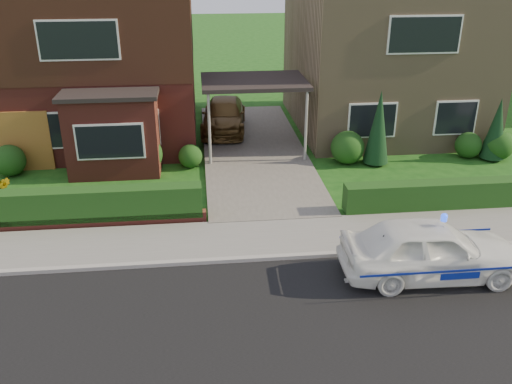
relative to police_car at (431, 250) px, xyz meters
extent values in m
plane|color=#174913|center=(-3.18, -1.94, -0.71)|extent=(120.00, 120.00, 0.00)
cube|color=black|center=(-3.18, -1.94, -0.71)|extent=(60.00, 6.00, 0.02)
cube|color=#9E9993|center=(-3.18, 1.11, -0.65)|extent=(60.00, 0.16, 0.12)
cube|color=slate|center=(-3.18, 2.16, -0.66)|extent=(60.00, 2.00, 0.10)
cube|color=#666059|center=(-3.18, 9.06, -0.65)|extent=(3.80, 12.00, 0.12)
cube|color=maroon|center=(-8.98, 12.06, 2.19)|extent=(7.20, 8.00, 5.80)
cube|color=white|center=(-10.56, 8.04, 0.69)|extent=(1.80, 0.08, 1.30)
cube|color=white|center=(-7.40, 8.04, 0.69)|extent=(1.60, 0.08, 1.30)
cube|color=white|center=(-8.98, 8.04, 3.69)|extent=(2.60, 0.08, 1.30)
cube|color=black|center=(-8.98, 12.06, 3.64)|extent=(7.26, 8.06, 2.90)
cube|color=maroon|center=(-8.12, 7.36, 0.64)|extent=(3.00, 1.40, 2.70)
cube|color=black|center=(-8.12, 7.36, 2.06)|extent=(3.20, 1.60, 0.14)
cube|color=#8F7857|center=(2.62, 12.06, 2.19)|extent=(7.20, 8.00, 5.80)
cube|color=white|center=(1.04, 8.04, 0.69)|extent=(1.80, 0.08, 1.30)
cube|color=white|center=(4.20, 8.04, 0.69)|extent=(1.60, 0.08, 1.30)
cube|color=white|center=(2.62, 8.04, 3.69)|extent=(2.60, 0.08, 1.30)
cube|color=black|center=(-3.18, 9.06, 1.99)|extent=(3.80, 3.00, 0.14)
cylinder|color=gray|center=(-4.88, 7.66, 0.64)|extent=(0.10, 0.10, 2.70)
cylinder|color=gray|center=(-1.48, 7.66, 0.64)|extent=(0.10, 0.10, 2.70)
cube|color=brown|center=(-11.43, 8.02, 0.34)|extent=(2.20, 0.10, 2.10)
cube|color=maroon|center=(-8.98, 3.36, -0.53)|extent=(7.70, 0.25, 0.36)
cube|color=#193A12|center=(-8.98, 3.51, -0.71)|extent=(7.50, 0.55, 0.90)
cube|color=#193A12|center=(2.62, 3.41, -0.71)|extent=(7.50, 0.55, 0.80)
sphere|color=#193A12|center=(-11.68, 7.56, -0.17)|extent=(1.08, 1.08, 1.08)
sphere|color=#193A12|center=(-7.18, 7.36, -0.05)|extent=(1.32, 1.32, 1.32)
sphere|color=#193A12|center=(-5.58, 7.66, -0.29)|extent=(0.84, 0.84, 0.84)
sphere|color=#193A12|center=(0.02, 7.46, -0.11)|extent=(1.20, 1.20, 1.20)
sphere|color=#193A12|center=(4.62, 7.56, -0.23)|extent=(0.96, 0.96, 0.96)
sphere|color=#193A12|center=(5.62, 7.26, -0.17)|extent=(1.08, 1.08, 1.08)
cone|color=black|center=(1.02, 7.26, 0.59)|extent=(0.90, 0.90, 2.60)
cone|color=black|center=(5.42, 7.26, 0.39)|extent=(0.90, 0.90, 2.20)
imported|color=white|center=(0.00, 0.00, 0.00)|extent=(1.83, 4.24, 1.43)
sphere|color=#193FF2|center=(0.21, 0.00, 0.79)|extent=(0.17, 0.17, 0.17)
cube|color=navy|center=(0.00, -0.85, -0.06)|extent=(3.85, 0.02, 0.05)
cube|color=navy|center=(0.00, 0.85, -0.06)|extent=(3.85, 0.01, 0.05)
ellipsoid|color=black|center=(-1.17, -0.10, 0.28)|extent=(0.22, 0.17, 0.21)
sphere|color=white|center=(-1.16, -0.16, 0.27)|extent=(0.11, 0.11, 0.11)
sphere|color=black|center=(-1.15, -0.12, 0.42)|extent=(0.13, 0.13, 0.13)
cone|color=black|center=(-1.20, -0.11, 0.49)|extent=(0.04, 0.04, 0.05)
cone|color=black|center=(-1.11, -0.11, 0.49)|extent=(0.04, 0.04, 0.05)
imported|color=brown|center=(-4.18, 11.54, 0.03)|extent=(2.16, 4.44, 1.24)
imported|color=gray|center=(-7.80, 7.06, -0.32)|extent=(0.47, 0.38, 0.78)
imported|color=gray|center=(-11.18, 5.18, -0.28)|extent=(0.57, 0.51, 0.86)
imported|color=gray|center=(-6.24, 4.23, -0.31)|extent=(0.54, 0.54, 0.81)
camera|label=1|loc=(-5.20, -10.40, 6.36)|focal=38.00mm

